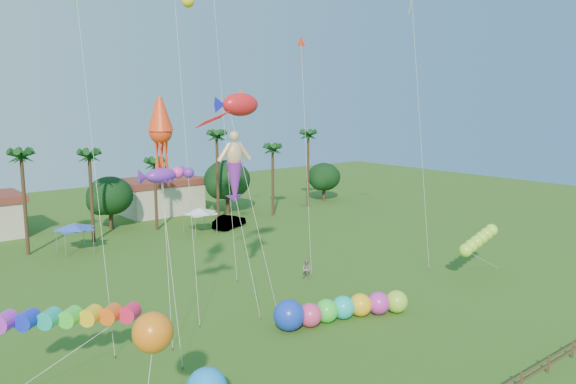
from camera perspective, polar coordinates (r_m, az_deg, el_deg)
ground at (r=34.75m, az=10.95°, el=-16.94°), size 160.00×160.00×0.00m
tree_line at (r=70.38m, az=-15.41°, el=-0.06°), size 69.46×8.91×11.00m
buildings_row at (r=74.06m, az=-21.94°, el=-1.73°), size 35.00×7.00×4.00m
tent_row at (r=60.26m, az=-20.72°, el=-3.33°), size 31.00×4.00×0.60m
car_b at (r=68.30m, az=-5.98°, el=-3.00°), size 5.21×3.53×1.62m
spectator_b at (r=48.94m, az=1.90°, el=-7.86°), size 0.93×1.02×1.70m
caterpillar_inflatable at (r=40.11m, az=5.02°, el=-11.76°), size 10.23×4.59×2.11m
rainbow_tube at (r=33.51m, az=-18.71°, el=-12.28°), size 8.50×4.65×3.74m
green_worm at (r=50.01m, az=17.60°, el=-5.66°), size 8.75×3.36×3.43m
orange_ball_kite at (r=25.99m, az=-13.57°, el=-13.71°), size 2.65×2.43×6.13m
merman_kite at (r=42.24m, az=-5.45°, el=2.11°), size 2.32×5.40×12.57m
fish_kite at (r=42.99m, az=-4.85°, el=8.83°), size 4.66×5.32×15.93m
squid_kite at (r=37.08m, az=-12.81°, el=5.92°), size 2.53×4.51×15.60m
lobster_kite at (r=34.10m, az=-12.77°, el=1.63°), size 3.68×4.45×11.52m
delta_kite_red at (r=51.24m, az=1.37°, el=14.48°), size 2.24×3.58×20.92m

